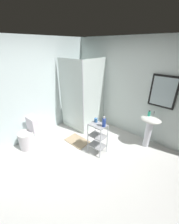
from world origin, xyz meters
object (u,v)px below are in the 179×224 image
at_px(toilet, 29,136).
at_px(rinse_cup, 96,120).
at_px(shower_stall, 83,112).
at_px(storage_cart, 98,136).
at_px(hand_soap_bottle, 149,113).
at_px(pedestal_sink, 150,126).
at_px(shampoo_bottle_blue, 104,122).
at_px(bath_mat, 77,141).

distance_m(toilet, rinse_cup, 1.68).
xyz_separation_m(shower_stall, storage_cart, (1.07, -0.65, -0.03)).
height_order(shower_stall, hand_soap_bottle, shower_stall).
height_order(pedestal_sink, shampoo_bottle_blue, shampoo_bottle_blue).
bearing_deg(shower_stall, storage_cart, -31.20).
bearing_deg(shampoo_bottle_blue, pedestal_sink, 55.79).
height_order(hand_soap_bottle, shampoo_bottle_blue, shampoo_bottle_blue).
distance_m(shower_stall, shampoo_bottle_blue, 1.42).
xyz_separation_m(shower_stall, bath_mat, (0.44, -0.70, -0.45)).
height_order(shampoo_bottle_blue, rinse_cup, shampoo_bottle_blue).
relative_size(pedestal_sink, storage_cart, 1.09).
distance_m(storage_cart, bath_mat, 0.77).
bearing_deg(hand_soap_bottle, toilet, -136.89).
bearing_deg(shampoo_bottle_blue, hand_soap_bottle, 59.43).
bearing_deg(shampoo_bottle_blue, storage_cart, -170.34).
xyz_separation_m(hand_soap_bottle, rinse_cup, (-0.82, -0.93, -0.09)).
distance_m(toilet, hand_soap_bottle, 2.90).
height_order(hand_soap_bottle, bath_mat, hand_soap_bottle).
height_order(storage_cart, hand_soap_bottle, hand_soap_bottle).
xyz_separation_m(pedestal_sink, hand_soap_bottle, (-0.07, 0.02, 0.29)).
distance_m(shower_stall, storage_cart, 1.26).
bearing_deg(shower_stall, toilet, -100.38).
height_order(pedestal_sink, storage_cart, pedestal_sink).
bearing_deg(pedestal_sink, storage_cart, -128.84).
distance_m(toilet, storage_cart, 1.67).
distance_m(shower_stall, rinse_cup, 1.18).
bearing_deg(rinse_cup, shampoo_bottle_blue, -8.46).
bearing_deg(hand_soap_bottle, storage_cart, -125.58).
relative_size(hand_soap_bottle, bath_mat, 0.23).
xyz_separation_m(shower_stall, hand_soap_bottle, (1.78, 0.34, 0.41)).
relative_size(hand_soap_bottle, rinse_cup, 1.52).
bearing_deg(pedestal_sink, rinse_cup, -134.29).
bearing_deg(hand_soap_bottle, pedestal_sink, -16.68).
xyz_separation_m(toilet, shampoo_bottle_blue, (1.51, 0.98, 0.53)).
xyz_separation_m(toilet, bath_mat, (0.73, 0.91, -0.31)).
distance_m(hand_soap_bottle, rinse_cup, 1.24).
bearing_deg(hand_soap_bottle, rinse_cup, -131.22).
bearing_deg(storage_cart, shower_stall, 148.80).
bearing_deg(bath_mat, storage_cart, 4.22).
bearing_deg(rinse_cup, shower_stall, 148.58).
relative_size(pedestal_sink, bath_mat, 1.35).
bearing_deg(shower_stall, shampoo_bottle_blue, -27.36).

